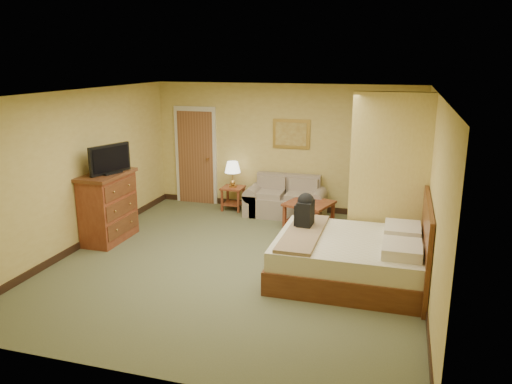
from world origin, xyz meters
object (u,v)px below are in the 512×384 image
at_px(dresser, 108,207).
at_px(bed, 357,258).
at_px(coffee_table, 309,210).
at_px(loveseat, 286,203).

distance_m(dresser, bed, 4.32).
bearing_deg(coffee_table, bed, -62.18).
xyz_separation_m(coffee_table, bed, (1.08, -2.04, -0.02)).
bearing_deg(loveseat, bed, -58.01).
xyz_separation_m(coffee_table, dresser, (-3.21, -1.61, 0.25)).
distance_m(loveseat, bed, 3.15).
height_order(loveseat, coffee_table, loveseat).
height_order(dresser, bed, bed).
distance_m(loveseat, dresser, 3.46).
distance_m(coffee_table, dresser, 3.60).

